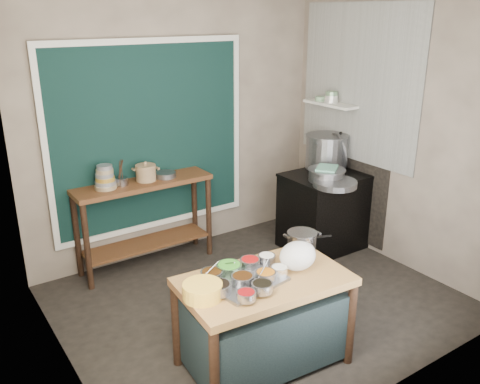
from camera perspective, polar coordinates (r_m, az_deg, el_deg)
floor at (r=4.96m, az=2.01°, el=-12.21°), size 3.50×3.00×0.02m
back_wall at (r=5.63m, az=-6.97°, el=7.14°), size 3.50×0.02×2.80m
left_wall at (r=3.67m, az=-20.51°, el=-0.85°), size 0.02×3.00×2.80m
right_wall at (r=5.58m, az=17.06°, el=6.30°), size 0.02×3.00×2.80m
curtain_panel at (r=5.46m, az=-10.03°, el=6.05°), size 2.10×0.02×1.90m
curtain_frame at (r=5.45m, az=-9.98°, el=6.03°), size 2.22×0.03×2.02m
tile_panel at (r=5.83m, az=13.12°, el=11.71°), size 0.02×1.70×1.70m
soot_patch at (r=6.16m, az=11.66°, el=1.21°), size 0.01×1.30×1.30m
wall_shelf at (r=6.00m, az=10.13°, el=9.71°), size 0.22×0.70×0.03m
prep_table at (r=4.00m, az=2.68°, el=-14.33°), size 1.30×0.82×0.75m
back_counter at (r=5.49m, az=-10.56°, el=-3.54°), size 1.45×0.40×0.95m
stove_block at (r=5.93m, az=9.51°, el=-2.23°), size 0.90×0.68×0.85m
stove_top at (r=5.78m, az=9.75°, el=1.82°), size 0.92×0.69×0.03m
condiment_tray at (r=3.73m, az=0.74°, el=-10.04°), size 0.59×0.46×0.02m
condiment_bowls at (r=3.71m, az=0.27°, el=-9.40°), size 0.70×0.53×0.08m
yellow_basin at (r=3.55m, az=-4.22°, el=-11.00°), size 0.37×0.37×0.11m
saucepan at (r=4.25m, az=6.97°, el=-5.37°), size 0.33×0.33×0.14m
plastic_bag_a at (r=3.90m, az=6.50°, el=-7.13°), size 0.34×0.31×0.22m
plastic_bag_b at (r=4.02m, az=6.97°, el=-6.74°), size 0.27×0.25×0.16m
bowl_stack at (r=5.17m, az=-14.87°, el=1.50°), size 0.21×0.21×0.24m
utensil_cup at (r=5.25m, az=-13.15°, el=1.18°), size 0.16×0.16×0.08m
ceramic_crock at (r=5.33m, az=-10.52°, el=2.04°), size 0.29×0.29×0.15m
wide_bowl at (r=5.41m, az=-8.37°, el=1.93°), size 0.27×0.27×0.06m
stock_pot at (r=5.95m, az=9.66°, el=4.49°), size 0.64×0.64×0.40m
pot_lid at (r=5.93m, az=10.98°, el=4.54°), size 0.26×0.45×0.44m
steamer at (r=5.53m, az=9.69°, el=1.91°), size 0.54×0.54×0.13m
green_cloth at (r=5.51m, az=9.73°, el=2.68°), size 0.34×0.33×0.02m
shallow_pan at (r=5.39m, az=10.60°, el=0.95°), size 0.59×0.59×0.06m
shelf_bowl_stack at (r=5.99m, az=10.23°, el=10.40°), size 0.16×0.16×0.13m
shelf_bowl_green at (r=6.12m, az=9.07°, el=10.32°), size 0.15×0.15×0.05m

